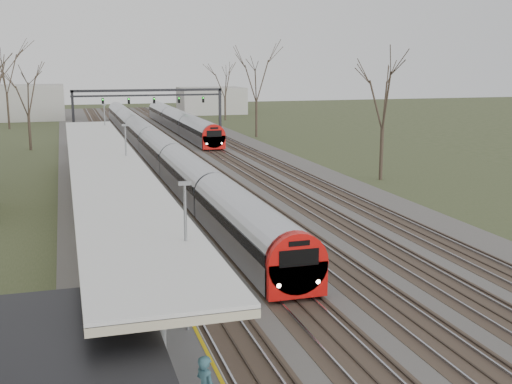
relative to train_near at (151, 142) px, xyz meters
The scene contains 7 objects.
track_bed 7.93m from the train_near, 69.25° to the right, with size 24.00×160.00×0.22m.
platform 25.67m from the train_near, 104.80° to the right, with size 3.50×69.00×1.00m, color #9E9B93.
canopy 30.13m from the train_near, 102.60° to the right, with size 4.10×50.00×3.11m.
signal_gantry 23.12m from the train_near, 82.98° to the left, with size 21.00×0.59×6.08m.
tree_east_far 26.79m from the train_near, 50.89° to the right, with size 5.00×5.00×10.30m.
train_near is the anchor object (origin of this frame).
train_far 23.96m from the train_near, 73.02° to the left, with size 2.62×45.21×3.05m.
Camera 1 is at (-11.26, -5.82, 9.79)m, focal length 45.00 mm.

